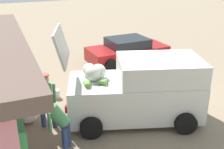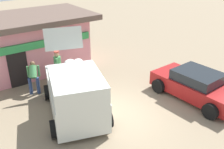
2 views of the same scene
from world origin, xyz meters
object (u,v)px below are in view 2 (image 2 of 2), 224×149
Objects in this scene: storefront_bar at (27,43)px; unloaded_banana_pile at (64,73)px; parked_sedan at (196,85)px; delivery_van at (75,92)px; customer_bending at (33,75)px; paint_bucket at (98,76)px; vendor_standing at (58,66)px.

unloaded_banana_pile is (1.02, -1.92, -1.36)m from storefront_bar.
delivery_van is at bearing 156.02° from parked_sedan.
customer_bending is at bearing -107.54° from storefront_bar.
delivery_van is 14.71× the size of paint_bucket.
vendor_standing is 5.46× the size of paint_bucket.
delivery_van is 2.79m from vendor_standing.
paint_bucket is at bearing -44.83° from unloaded_banana_pile.
unloaded_banana_pile is 2.78× the size of paint_bucket.
parked_sedan is at bearing -23.98° from delivery_van.
vendor_standing reaches higher than paint_bucket.
delivery_van is at bearing -140.86° from paint_bucket.
parked_sedan is 4.52× the size of unloaded_banana_pile.
storefront_bar reaches higher than customer_bending.
storefront_bar is 2.76m from customer_bending.
unloaded_banana_pile is at bearing 135.17° from paint_bucket.
customer_bending is (-0.61, 2.67, -0.13)m from delivery_van.
storefront_bar is at bearing 118.07° from unloaded_banana_pile.
vendor_standing is at bearing -79.81° from storefront_bar.
unloaded_banana_pile is (1.83, 0.63, -0.66)m from customer_bending.
vendor_standing reaches higher than parked_sedan.
paint_bucket is at bearing 39.14° from delivery_van.
vendor_standing reaches higher than unloaded_banana_pile.
customer_bending is 3.25m from paint_bucket.
parked_sedan is 7.31m from customer_bending.
vendor_standing is (-4.22, 4.88, 0.38)m from parked_sedan.
customer_bending is 4.58× the size of paint_bucket.
delivery_van is 2.69× the size of vendor_standing.
delivery_van is 3.32m from paint_bucket.
storefront_bar is at bearing 100.19° from vendor_standing.
vendor_standing is at bearing 2.01° from customer_bending.
storefront_bar is 4.17m from paint_bucket.
unloaded_banana_pile is at bearing 19.03° from customer_bending.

